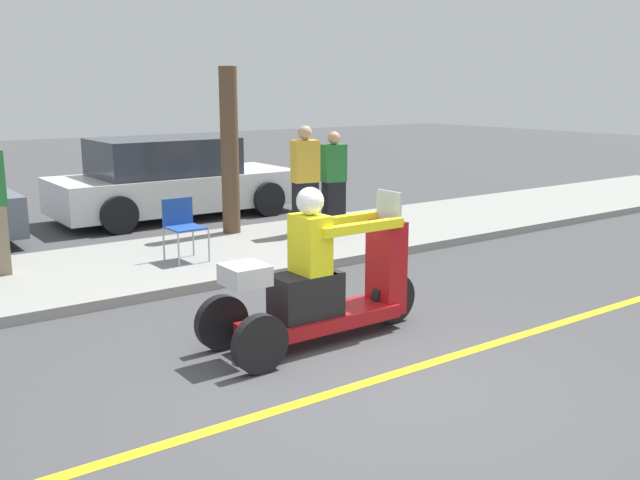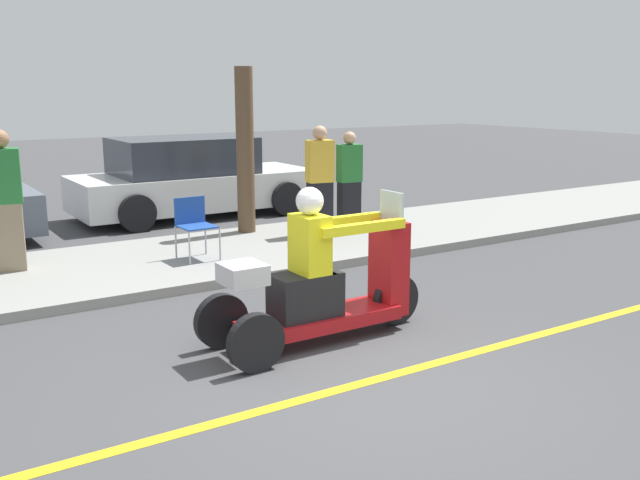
% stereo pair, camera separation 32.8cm
% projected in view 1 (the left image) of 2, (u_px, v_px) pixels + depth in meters
% --- Properties ---
extents(ground_plane, '(60.00, 60.00, 0.00)m').
position_uv_depth(ground_plane, '(369.00, 382.00, 5.91)').
color(ground_plane, '#424244').
extents(lane_stripe, '(24.00, 0.12, 0.01)m').
position_uv_depth(lane_stripe, '(392.00, 375.00, 6.06)').
color(lane_stripe, gold).
rests_on(lane_stripe, ground).
extents(sidewalk_strip, '(28.00, 2.80, 0.12)m').
position_uv_depth(sidewalk_strip, '(150.00, 265.00, 9.55)').
color(sidewalk_strip, gray).
rests_on(sidewalk_strip, ground).
extents(motorcycle_trike, '(2.32, 0.79, 1.51)m').
position_uv_depth(motorcycle_trike, '(322.00, 287.00, 6.79)').
color(motorcycle_trike, black).
rests_on(motorcycle_trike, ground).
extents(spectator_end_of_line, '(0.40, 0.28, 1.57)m').
position_uv_depth(spectator_end_of_line, '(334.00, 182.00, 11.59)').
color(spectator_end_of_line, black).
rests_on(spectator_end_of_line, sidewalk_strip).
extents(spectator_mid_group, '(0.44, 0.31, 1.69)m').
position_uv_depth(spectator_mid_group, '(305.00, 182.00, 11.09)').
color(spectator_mid_group, black).
rests_on(spectator_mid_group, sidewalk_strip).
extents(folding_chair_set_back, '(0.48, 0.48, 0.82)m').
position_uv_depth(folding_chair_set_back, '(182.00, 223.00, 9.50)').
color(folding_chair_set_back, '#A5A8AD').
rests_on(folding_chair_set_back, sidewalk_strip).
extents(parked_car_lot_left, '(4.46, 2.04, 1.48)m').
position_uv_depth(parked_car_lot_left, '(172.00, 180.00, 13.21)').
color(parked_car_lot_left, silver).
rests_on(parked_car_lot_left, ground).
extents(tree_trunk, '(0.28, 0.28, 2.58)m').
position_uv_depth(tree_trunk, '(230.00, 151.00, 11.10)').
color(tree_trunk, brown).
rests_on(tree_trunk, sidewalk_strip).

